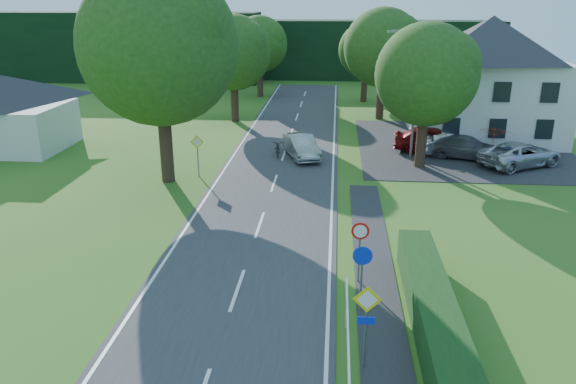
# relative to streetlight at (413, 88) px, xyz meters

# --- Properties ---
(road) EXTENTS (7.00, 80.00, 0.04)m
(road) POSITION_rel_streetlight_xyz_m (-8.06, -10.00, -4.44)
(road) COLOR #343437
(road) RESTS_ON ground
(parking_pad) EXTENTS (14.00, 16.00, 0.04)m
(parking_pad) POSITION_rel_streetlight_xyz_m (3.94, 3.00, -4.44)
(parking_pad) COLOR #272629
(parking_pad) RESTS_ON ground
(line_edge_left) EXTENTS (0.12, 80.00, 0.01)m
(line_edge_left) POSITION_rel_streetlight_xyz_m (-11.31, -10.00, -4.42)
(line_edge_left) COLOR white
(line_edge_left) RESTS_ON road
(line_edge_right) EXTENTS (0.12, 80.00, 0.01)m
(line_edge_right) POSITION_rel_streetlight_xyz_m (-4.81, -10.00, -4.42)
(line_edge_right) COLOR white
(line_edge_right) RESTS_ON road
(line_centre) EXTENTS (0.12, 80.00, 0.01)m
(line_centre) POSITION_rel_streetlight_xyz_m (-8.06, -10.00, -4.42)
(line_centre) COLOR white
(line_centre) RESTS_ON road
(tree_main) EXTENTS (9.40, 9.40, 11.64)m
(tree_main) POSITION_rel_streetlight_xyz_m (-14.06, -6.00, 1.36)
(tree_main) COLOR #1B4615
(tree_main) RESTS_ON ground
(tree_left_far) EXTENTS (7.00, 7.00, 8.58)m
(tree_left_far) POSITION_rel_streetlight_xyz_m (-13.06, 10.00, -0.17)
(tree_left_far) COLOR #1B4615
(tree_left_far) RESTS_ON ground
(tree_right_far) EXTENTS (7.40, 7.40, 9.09)m
(tree_right_far) POSITION_rel_streetlight_xyz_m (-1.06, 12.00, 0.08)
(tree_right_far) COLOR #1B4615
(tree_right_far) RESTS_ON ground
(tree_left_back) EXTENTS (6.60, 6.60, 8.07)m
(tree_left_back) POSITION_rel_streetlight_xyz_m (-12.56, 22.00, -0.43)
(tree_left_back) COLOR #1B4615
(tree_left_back) RESTS_ON ground
(tree_right_back) EXTENTS (6.20, 6.20, 7.56)m
(tree_right_back) POSITION_rel_streetlight_xyz_m (-2.06, 20.00, -0.68)
(tree_right_back) COLOR #1B4615
(tree_right_back) RESTS_ON ground
(tree_right_mid) EXTENTS (7.00, 7.00, 8.58)m
(tree_right_mid) POSITION_rel_streetlight_xyz_m (0.44, -2.00, -0.17)
(tree_right_mid) COLOR #1B4615
(tree_right_mid) RESTS_ON ground
(treeline_left) EXTENTS (44.00, 6.00, 8.00)m
(treeline_left) POSITION_rel_streetlight_xyz_m (-36.06, 32.00, -0.46)
(treeline_left) COLOR black
(treeline_left) RESTS_ON ground
(treeline_right) EXTENTS (30.00, 5.00, 7.00)m
(treeline_right) POSITION_rel_streetlight_xyz_m (-0.06, 36.00, -0.96)
(treeline_right) COLOR black
(treeline_right) RESTS_ON ground
(house_white) EXTENTS (10.60, 8.40, 8.60)m
(house_white) POSITION_rel_streetlight_xyz_m (5.94, 6.00, -0.06)
(house_white) COLOR silver
(house_white) RESTS_ON ground
(streetlight) EXTENTS (2.03, 0.18, 8.00)m
(streetlight) POSITION_rel_streetlight_xyz_m (0.00, 0.00, 0.00)
(streetlight) COLOR slate
(streetlight) RESTS_ON ground
(sign_priority_right) EXTENTS (0.78, 0.09, 2.59)m
(sign_priority_right) POSITION_rel_streetlight_xyz_m (-3.76, -22.02, -2.67)
(sign_priority_right) COLOR slate
(sign_priority_right) RESTS_ON ground
(sign_roundabout) EXTENTS (0.64, 0.08, 2.37)m
(sign_roundabout) POSITION_rel_streetlight_xyz_m (-3.76, -19.02, -2.79)
(sign_roundabout) COLOR slate
(sign_roundabout) RESTS_ON ground
(sign_speed_limit) EXTENTS (0.64, 0.11, 2.37)m
(sign_speed_limit) POSITION_rel_streetlight_xyz_m (-3.76, -17.03, -2.70)
(sign_speed_limit) COLOR slate
(sign_speed_limit) RESTS_ON ground
(sign_priority_left) EXTENTS (0.78, 0.09, 2.44)m
(sign_priority_left) POSITION_rel_streetlight_xyz_m (-12.56, -5.02, -2.75)
(sign_priority_left) COLOR slate
(sign_priority_left) RESTS_ON ground
(moving_car) EXTENTS (2.87, 4.71, 1.47)m
(moving_car) POSITION_rel_streetlight_xyz_m (-6.88, -0.59, -3.69)
(moving_car) COLOR #9E9FA3
(moving_car) RESTS_ON road
(motorcycle) EXTENTS (0.89, 1.98, 1.01)m
(motorcycle) POSITION_rel_streetlight_xyz_m (-8.44, -0.25, -3.92)
(motorcycle) COLOR black
(motorcycle) RESTS_ON road
(parked_car_red) EXTENTS (5.21, 2.62, 1.70)m
(parked_car_red) POSITION_rel_streetlight_xyz_m (1.67, 1.41, -3.57)
(parked_car_red) COLOR #680B0C
(parked_car_red) RESTS_ON parking_pad
(parked_car_silver_a) EXTENTS (4.51, 3.18, 1.41)m
(parked_car_silver_a) POSITION_rel_streetlight_xyz_m (2.65, 1.28, -3.72)
(parked_car_silver_a) COLOR silver
(parked_car_silver_a) RESTS_ON parking_pad
(parked_car_grey) EXTENTS (5.22, 3.29, 1.41)m
(parked_car_grey) POSITION_rel_streetlight_xyz_m (3.64, 0.15, -3.72)
(parked_car_grey) COLOR #545359
(parked_car_grey) RESTS_ON parking_pad
(parked_car_silver_b) EXTENTS (5.79, 4.73, 1.47)m
(parked_car_silver_b) POSITION_rel_streetlight_xyz_m (6.52, -1.43, -3.69)
(parked_car_silver_b) COLOR silver
(parked_car_silver_b) RESTS_ON parking_pad
(parasol) EXTENTS (2.49, 2.53, 2.17)m
(parasol) POSITION_rel_streetlight_xyz_m (5.10, -0.50, -3.34)
(parasol) COLOR #BE350F
(parasol) RESTS_ON parking_pad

